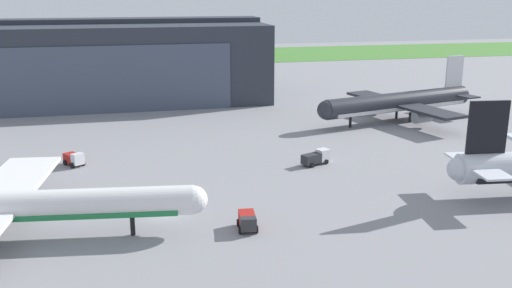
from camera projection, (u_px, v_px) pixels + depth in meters
name	position (u px, v px, depth m)	size (l,w,h in m)	color
ground_plane	(167.00, 214.00, 71.80)	(440.00, 440.00, 0.00)	gray
grass_field_strip	(135.00, 58.00, 233.96)	(440.00, 56.00, 0.08)	#457E32
maintenance_hangar	(84.00, 61.00, 144.47)	(90.72, 39.51, 20.48)	#2D333D
airliner_far_right	(399.00, 103.00, 121.28)	(39.66, 32.06, 13.29)	#282B33
stair_truck	(74.00, 159.00, 91.29)	(3.66, 4.16, 2.25)	silver
ops_van	(316.00, 157.00, 91.89)	(5.30, 3.60, 2.34)	silver
pushback_tractor	(247.00, 220.00, 66.99)	(2.57, 3.74, 1.99)	#2D2D33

